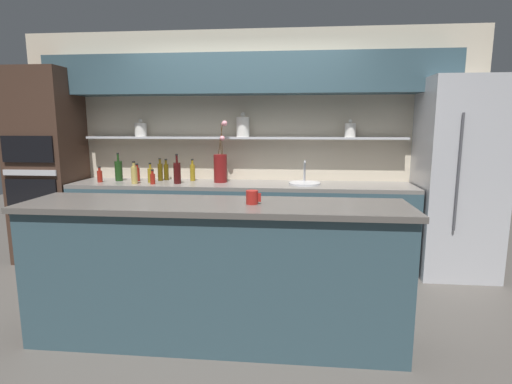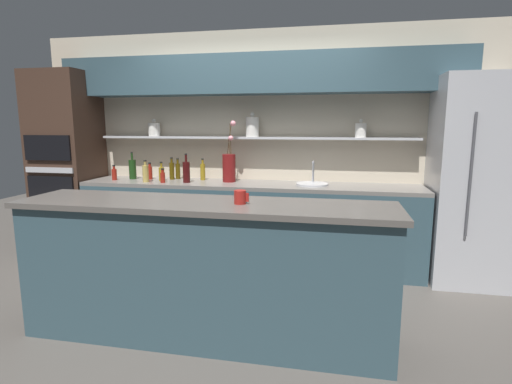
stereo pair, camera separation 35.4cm
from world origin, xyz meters
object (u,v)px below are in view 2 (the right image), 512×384
Objects in this scene: bottle_oil_2 at (203,171)px; bottle_oil_4 at (178,170)px; sink_fixture at (312,183)px; bottle_wine_7 at (133,169)px; bottle_sauce_6 at (114,174)px; coffee_mug at (240,197)px; bottle_spirit_8 at (146,173)px; flower_vase at (229,166)px; bottle_oil_1 at (172,170)px; bottle_oil_0 at (162,174)px; oven_tower at (68,165)px; bottle_sauce_9 at (150,172)px; bottle_wine_3 at (186,172)px; bottle_sauce_5 at (163,177)px; refrigerator at (473,181)px.

bottle_oil_4 is at bearing 174.00° from bottle_oil_2.
sink_fixture is 1.06× the size of bottle_wine_7.
bottle_sauce_6 is 1.70× the size of coffee_mug.
bottle_spirit_8 is at bearing -128.10° from bottle_oil_4.
flower_vase reaches higher than bottle_oil_1.
bottle_oil_0 is 0.85× the size of bottle_oil_1.
oven_tower is 0.82m from bottle_wine_7.
oven_tower is at bearing 178.70° from bottle_oil_0.
bottle_oil_1 is 1.31× the size of bottle_sauce_9.
flower_vase reaches higher than bottle_sauce_9.
bottle_oil_4 is (0.05, 0.06, -0.01)m from bottle_oil_1.
bottle_wine_3 is 1.82m from coffee_mug.
bottle_sauce_5 is 0.50× the size of bottle_wine_7.
bottle_sauce_9 is (-0.97, 0.01, -0.10)m from flower_vase.
bottle_sauce_5 is (-0.70, -0.22, -0.12)m from flower_vase.
refrigerator is 6.32× the size of bottle_wine_7.
bottle_oil_4 is 0.53m from bottle_wine_7.
bottle_oil_1 is at bearing -128.33° from bottle_oil_4.
sink_fixture is at bearing -6.20° from bottle_oil_2.
bottle_oil_2 is at bearing 6.72° from bottle_sauce_9.
bottle_sauce_5 is 0.81× the size of bottle_sauce_9.
bottle_sauce_6 is at bearing -179.64° from refrigerator.
flower_vase is at bearing -10.03° from bottle_oil_4.
bottle_sauce_5 is at bearing -177.97° from refrigerator.
bottle_spirit_8 is at bearing -76.12° from bottle_sauce_9.
bottle_oil_0 is 0.88× the size of bottle_oil_2.
bottle_oil_0 is 0.22m from bottle_sauce_9.
bottle_oil_0 is 1.25× the size of bottle_sauce_6.
bottle_sauce_9 is (-1.90, 0.06, 0.06)m from sink_fixture.
bottle_oil_0 is 1.11× the size of bottle_sauce_9.
flower_vase is 1.36m from bottle_sauce_6.
oven_tower reaches higher than bottle_oil_2.
sink_fixture is at bearing -6.16° from bottle_oil_4.
bottle_wine_3 is at bearing 14.80° from bottle_sauce_5.
refrigerator is at bearing -2.37° from flower_vase.
bottle_oil_0 is 0.18m from bottle_spirit_8.
bottle_spirit_8 is at bearing -141.98° from bottle_oil_0.
bottle_oil_1 reaches higher than bottle_oil_0.
bottle_oil_1 is at bearing 51.95° from bottle_spirit_8.
sink_fixture is 1.31× the size of bottle_oil_1.
bottle_oil_4 is 0.34m from bottle_sauce_5.
oven_tower is 1.22m from bottle_oil_0.
bottle_wine_3 is 1.01× the size of bottle_wine_7.
bottle_oil_1 reaches higher than bottle_spirit_8.
bottle_sauce_9 is at bearing 2.17° from bottle_wine_7.
bottle_oil_0 is at bearing 38.02° from bottle_spirit_8.
bottle_wine_7 reaches higher than bottle_oil_1.
bottle_sauce_9 is at bearing 139.31° from bottle_sauce_5.
oven_tower is at bearing -174.83° from bottle_oil_2.
sink_fixture is at bearing 5.62° from bottle_sauce_5.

